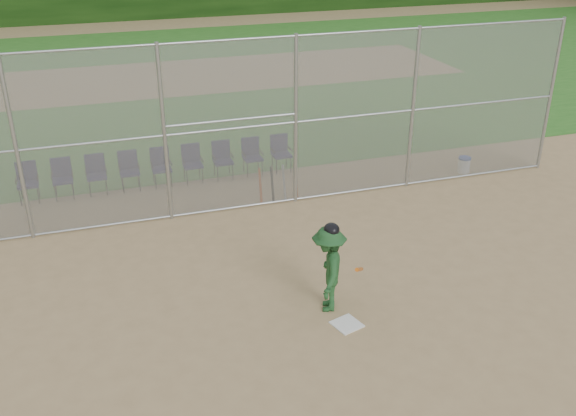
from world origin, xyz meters
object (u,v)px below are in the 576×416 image
object	(u,v)px
chair_0	(28,183)
water_cooler	(464,165)
home_plate	(347,324)
batter_at_plate	(329,268)

from	to	relation	value
chair_0	water_cooler	bearing A→B (deg)	-8.33
home_plate	water_cooler	size ratio (longest dim) A/B	1.07
water_cooler	chair_0	bearing A→B (deg)	171.67
home_plate	water_cooler	xyz separation A→B (m)	(5.66, 5.40, 0.20)
home_plate	batter_at_plate	bearing A→B (deg)	102.38
water_cooler	chair_0	xyz separation A→B (m)	(-11.00, 1.61, 0.27)
batter_at_plate	water_cooler	bearing A→B (deg)	39.74
home_plate	water_cooler	bearing A→B (deg)	43.67
batter_at_plate	water_cooler	xyz separation A→B (m)	(5.79, 4.81, -0.61)
chair_0	batter_at_plate	bearing A→B (deg)	-50.94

